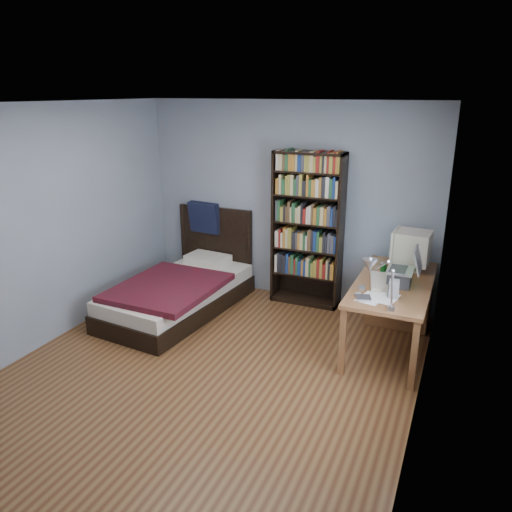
% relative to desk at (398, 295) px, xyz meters
% --- Properties ---
extents(room, '(4.20, 4.24, 2.50)m').
position_rel_desk_xyz_m(room, '(-1.48, -1.62, 0.84)').
color(room, '#532D18').
rests_on(room, ground).
extents(desk, '(0.75, 1.61, 0.73)m').
position_rel_desk_xyz_m(desk, '(0.00, 0.00, 0.00)').
color(desk, brown).
rests_on(desk, floor).
extents(crt_monitor, '(0.40, 0.37, 0.44)m').
position_rel_desk_xyz_m(crt_monitor, '(0.09, 0.01, 0.56)').
color(crt_monitor, beige).
rests_on(crt_monitor, desk).
extents(laptop, '(0.33, 0.34, 0.41)m').
position_rel_desk_xyz_m(laptop, '(0.08, -0.51, 0.43)').
color(laptop, '#2D2D30').
rests_on(laptop, desk).
extents(desk_lamp, '(0.23, 0.52, 0.61)m').
position_rel_desk_xyz_m(desk_lamp, '(-0.03, -1.54, 0.81)').
color(desk_lamp, '#99999E').
rests_on(desk_lamp, desk).
extents(keyboard, '(0.30, 0.54, 0.05)m').
position_rel_desk_xyz_m(keyboard, '(-0.12, -0.54, 0.33)').
color(keyboard, beige).
rests_on(keyboard, desk).
extents(speaker, '(0.10, 0.10, 0.18)m').
position_rel_desk_xyz_m(speaker, '(0.06, -0.88, 0.41)').
color(speaker, gray).
rests_on(speaker, desk).
extents(soda_can, '(0.07, 0.07, 0.12)m').
position_rel_desk_xyz_m(soda_can, '(-0.14, -0.25, 0.37)').
color(soda_can, '#083C17').
rests_on(soda_can, desk).
extents(mouse, '(0.06, 0.10, 0.04)m').
position_rel_desk_xyz_m(mouse, '(-0.02, -0.20, 0.33)').
color(mouse, silver).
rests_on(mouse, desk).
extents(phone_silver, '(0.07, 0.12, 0.02)m').
position_rel_desk_xyz_m(phone_silver, '(-0.26, -0.77, 0.33)').
color(phone_silver, '#B6B6BB').
rests_on(phone_silver, desk).
extents(phone_grey, '(0.05, 0.08, 0.02)m').
position_rel_desk_xyz_m(phone_grey, '(-0.27, -0.94, 0.32)').
color(phone_grey, gray).
rests_on(phone_grey, desk).
extents(external_drive, '(0.16, 0.16, 0.03)m').
position_rel_desk_xyz_m(external_drive, '(-0.19, -1.02, 0.33)').
color(external_drive, gray).
rests_on(external_drive, desk).
extents(bookshelf, '(0.86, 0.30, 1.92)m').
position_rel_desk_xyz_m(bookshelf, '(-1.18, 0.32, 0.55)').
color(bookshelf, black).
rests_on(bookshelf, floor).
extents(bed, '(1.21, 2.15, 1.16)m').
position_rel_desk_xyz_m(bed, '(-2.53, -0.49, -0.16)').
color(bed, black).
rests_on(bed, floor).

